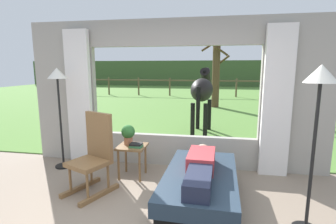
{
  "coord_description": "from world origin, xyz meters",
  "views": [
    {
      "loc": [
        0.71,
        -2.1,
        1.74
      ],
      "look_at": [
        0.0,
        1.8,
        1.05
      ],
      "focal_mm": 27.22,
      "sensor_mm": 36.0,
      "label": 1
    }
  ],
  "objects": [
    {
      "name": "pasture_tree",
      "position": [
        0.76,
        9.24,
        1.74
      ],
      "size": [
        1.46,
        1.42,
        3.69
      ],
      "color": "#4C3823",
      "rests_on": "outdoor_pasture_lawn"
    },
    {
      "name": "curtain_panel_right",
      "position": [
        1.69,
        2.12,
        1.2
      ],
      "size": [
        0.44,
        0.1,
        2.4
      ],
      "primitive_type": "cube",
      "color": "silver",
      "rests_on": "ground_plane"
    },
    {
      "name": "back_wall_with_window",
      "position": [
        0.0,
        2.26,
        1.25
      ],
      "size": [
        5.2,
        0.12,
        2.55
      ],
      "color": "#9E998E",
      "rests_on": "ground_plane"
    },
    {
      "name": "recliner_sofa",
      "position": [
        0.57,
        1.0,
        0.22
      ],
      "size": [
        0.95,
        1.73,
        0.42
      ],
      "rotation": [
        0.0,
        0.0,
        -0.03
      ],
      "color": "black",
      "rests_on": "ground_plane"
    },
    {
      "name": "curtain_panel_left",
      "position": [
        -1.69,
        2.12,
        1.2
      ],
      "size": [
        0.44,
        0.1,
        2.4
      ],
      "primitive_type": "cube",
      "color": "silver",
      "rests_on": "ground_plane"
    },
    {
      "name": "potted_plant",
      "position": [
        -0.63,
        1.68,
        0.7
      ],
      "size": [
        0.22,
        0.22,
        0.32
      ],
      "color": "#9E6042",
      "rests_on": "side_table"
    },
    {
      "name": "floor_lamp_left",
      "position": [
        -1.89,
        1.81,
        1.41
      ],
      "size": [
        0.32,
        0.32,
        1.74
      ],
      "color": "black",
      "rests_on": "ground_plane"
    },
    {
      "name": "reclining_person",
      "position": [
        0.57,
        0.95,
        0.52
      ],
      "size": [
        0.36,
        1.43,
        0.22
      ],
      "rotation": [
        0.0,
        0.0,
        -0.03
      ],
      "color": "#B23338",
      "rests_on": "recliner_sofa"
    },
    {
      "name": "pasture_fence_line",
      "position": [
        0.0,
        13.44,
        0.74
      ],
      "size": [
        16.1,
        0.1,
        1.1
      ],
      "color": "brown",
      "rests_on": "outdoor_pasture_lawn"
    },
    {
      "name": "horse",
      "position": [
        0.4,
        4.68,
        1.16
      ],
      "size": [
        0.67,
        1.82,
        1.73
      ],
      "rotation": [
        0.0,
        0.0,
        -0.09
      ],
      "color": "black",
      "rests_on": "outdoor_pasture_lawn"
    },
    {
      "name": "floor_lamp_right",
      "position": [
        1.73,
        0.62,
        1.43
      ],
      "size": [
        0.32,
        0.32,
        1.78
      ],
      "color": "black",
      "rests_on": "ground_plane"
    },
    {
      "name": "book_stack",
      "position": [
        -0.46,
        1.56,
        0.55
      ],
      "size": [
        0.2,
        0.16,
        0.06
      ],
      "color": "#337247",
      "rests_on": "side_table"
    },
    {
      "name": "outdoor_pasture_lawn",
      "position": [
        0.0,
        13.16,
        0.01
      ],
      "size": [
        36.0,
        21.68,
        0.02
      ],
      "primitive_type": "cube",
      "color": "#568438",
      "rests_on": "ground_plane"
    },
    {
      "name": "rocking_chair",
      "position": [
        -0.93,
        1.09,
        0.55
      ],
      "size": [
        0.69,
        0.81,
        1.12
      ],
      "rotation": [
        0.0,
        0.0,
        -0.41
      ],
      "color": "brown",
      "rests_on": "ground_plane"
    },
    {
      "name": "side_table",
      "position": [
        -0.55,
        1.62,
        0.43
      ],
      "size": [
        0.44,
        0.44,
        0.52
      ],
      "color": "brown",
      "rests_on": "ground_plane"
    },
    {
      "name": "distant_hill_ridge",
      "position": [
        0.0,
        23.0,
        1.2
      ],
      "size": [
        36.0,
        2.0,
        2.4
      ],
      "primitive_type": "cube",
      "color": "#3E562F",
      "rests_on": "ground_plane"
    }
  ]
}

